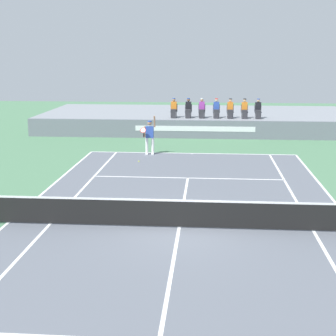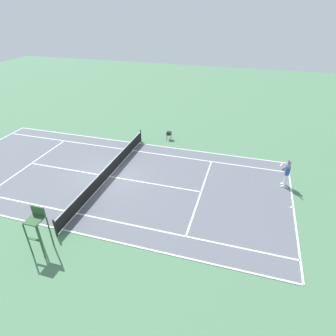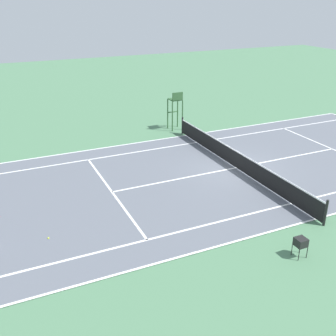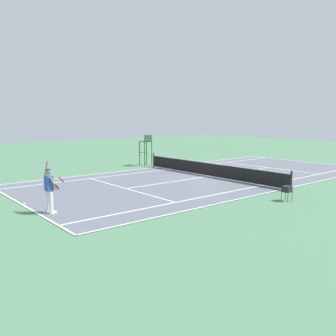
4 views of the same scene
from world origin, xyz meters
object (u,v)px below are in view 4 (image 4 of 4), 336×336
tennis_player (50,189)px  tennis_ball (97,207)px  umpire_chair (146,146)px  ball_hopper (287,189)px

tennis_player → tennis_ball: bearing=-99.7°
tennis_player → umpire_chair: bearing=-51.3°
tennis_ball → ball_hopper: (-4.51, -7.36, 0.54)m
tennis_player → ball_hopper: tennis_player is taller
tennis_player → ball_hopper: (-4.83, -9.26, -0.42)m
tennis_player → umpire_chair: size_ratio=0.85×
tennis_player → tennis_ball: tennis_player is taller
tennis_ball → ball_hopper: size_ratio=0.10×
tennis_ball → umpire_chair: size_ratio=0.03×
tennis_player → umpire_chair: umpire_chair is taller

